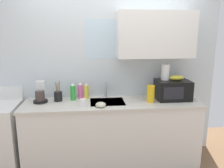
{
  "coord_description": "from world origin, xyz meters",
  "views": [
    {
      "loc": [
        -0.3,
        -2.93,
        1.82
      ],
      "look_at": [
        0.0,
        0.0,
        1.15
      ],
      "focal_mm": 36.47,
      "sensor_mm": 36.0,
      "label": 1
    }
  ],
  "objects": [
    {
      "name": "dish_soap_bottle_yellow",
      "position": [
        -0.34,
        0.2,
        1.01
      ],
      "size": [
        0.06,
        0.06,
        0.23
      ],
      "color": "yellow",
      "rests_on": "counter_unit"
    },
    {
      "name": "coffee_maker",
      "position": [
        -0.96,
        0.11,
        1.0
      ],
      "size": [
        0.19,
        0.21,
        0.28
      ],
      "color": "black",
      "rests_on": "counter_unit"
    },
    {
      "name": "utensil_crock",
      "position": [
        -0.73,
        0.12,
        0.97
      ],
      "size": [
        0.11,
        0.11,
        0.28
      ],
      "color": "black",
      "rests_on": "counter_unit"
    },
    {
      "name": "banana_bunch",
      "position": [
        0.91,
        0.05,
        1.2
      ],
      "size": [
        0.2,
        0.11,
        0.07
      ],
      "primitive_type": "ellipsoid",
      "color": "gold",
      "rests_on": "microwave"
    },
    {
      "name": "cereal_canister",
      "position": [
        0.52,
        -0.05,
        1.01
      ],
      "size": [
        0.1,
        0.1,
        0.23
      ],
      "primitive_type": "cylinder",
      "color": "gold",
      "rests_on": "counter_unit"
    },
    {
      "name": "dish_soap_bottle_pink",
      "position": [
        -0.43,
        0.21,
        1.01
      ],
      "size": [
        0.07,
        0.07,
        0.24
      ],
      "color": "#E55999",
      "rests_on": "counter_unit"
    },
    {
      "name": "sink_faucet",
      "position": [
        -0.06,
        0.24,
        1.02
      ],
      "size": [
        0.03,
        0.03,
        0.23
      ],
      "primitive_type": "cylinder",
      "color": "#B2B5BA",
      "rests_on": "counter_unit"
    },
    {
      "name": "microwave",
      "position": [
        0.86,
        0.05,
        1.04
      ],
      "size": [
        0.46,
        0.35,
        0.27
      ],
      "color": "black",
      "rests_on": "counter_unit"
    },
    {
      "name": "counter_unit",
      "position": [
        -0.0,
        0.0,
        0.46
      ],
      "size": [
        2.39,
        0.63,
        0.9
      ],
      "color": "white",
      "rests_on": "ground"
    },
    {
      "name": "kitchen_wall_assembly",
      "position": [
        0.12,
        0.31,
        1.36
      ],
      "size": [
        3.16,
        0.42,
        2.5
      ],
      "color": "silver",
      "rests_on": "ground"
    },
    {
      "name": "mug_white",
      "position": [
        -0.38,
        -0.14,
        0.95
      ],
      "size": [
        0.08,
        0.08,
        0.09
      ],
      "primitive_type": "cylinder",
      "color": "white",
      "rests_on": "counter_unit"
    },
    {
      "name": "paper_towel_roll",
      "position": [
        0.76,
        0.1,
        1.28
      ],
      "size": [
        0.11,
        0.11,
        0.22
      ],
      "primitive_type": "cylinder",
      "color": "white",
      "rests_on": "microwave"
    },
    {
      "name": "dish_soap_bottle_green",
      "position": [
        -0.53,
        0.15,
        1.01
      ],
      "size": [
        0.07,
        0.07,
        0.24
      ],
      "color": "green",
      "rests_on": "counter_unit"
    },
    {
      "name": "small_bowl",
      "position": [
        -0.16,
        -0.2,
        0.93
      ],
      "size": [
        0.13,
        0.13,
        0.06
      ],
      "primitive_type": "ellipsoid",
      "color": "beige",
      "rests_on": "counter_unit"
    }
  ]
}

